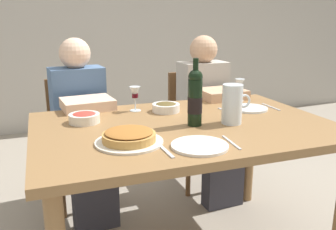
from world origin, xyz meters
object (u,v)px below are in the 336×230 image
at_px(dining_table, 185,141).
at_px(olive_bowl, 166,107).
at_px(dinner_plate_left_setting, 249,108).
at_px(dinner_plate_right_setting, 200,146).
at_px(diner_left, 83,125).
at_px(chair_right, 195,120).
at_px(diner_right, 209,113).
at_px(baked_tart, 129,137).
at_px(wine_bottle, 195,98).
at_px(wine_glass_left_diner, 240,85).
at_px(wine_glass_right_diner, 135,94).
at_px(chair_left, 77,132).
at_px(salad_bowl, 84,117).
at_px(water_pitcher, 232,106).

height_order(dining_table, olive_bowl, olive_bowl).
relative_size(dinner_plate_left_setting, dinner_plate_right_setting, 0.88).
height_order(diner_left, chair_right, diner_left).
bearing_deg(diner_right, baked_tart, 43.83).
bearing_deg(baked_tart, wine_bottle, 21.86).
distance_m(olive_bowl, wine_glass_left_diner, 0.56).
relative_size(wine_glass_left_diner, wine_glass_right_diner, 0.99).
height_order(wine_glass_right_diner, diner_right, diner_right).
bearing_deg(wine_glass_left_diner, dining_table, -145.06).
bearing_deg(diner_left, chair_left, -90.95).
distance_m(salad_bowl, olive_bowl, 0.47).
height_order(dining_table, diner_left, diner_left).
bearing_deg(wine_glass_right_diner, diner_right, 25.27).
xyz_separation_m(water_pitcher, dinner_plate_right_setting, (-0.30, -0.26, -0.08)).
bearing_deg(wine_glass_left_diner, dinner_plate_left_setting, -105.79).
relative_size(wine_bottle, olive_bowl, 2.13).
xyz_separation_m(dinner_plate_right_setting, chair_right, (0.52, 1.20, -0.27)).
bearing_deg(diner_left, water_pitcher, 127.28).
relative_size(wine_glass_left_diner, chair_left, 0.16).
relative_size(wine_glass_left_diner, dinner_plate_left_setting, 0.67).
xyz_separation_m(dining_table, diner_left, (-0.44, 0.65, -0.05)).
xyz_separation_m(wine_glass_left_diner, diner_left, (-0.97, 0.28, -0.24)).
bearing_deg(salad_bowl, wine_bottle, -24.16).
bearing_deg(olive_bowl, chair_left, 126.01).
distance_m(baked_tart, dinner_plate_left_setting, 0.87).
bearing_deg(baked_tart, chair_left, 96.51).
distance_m(water_pitcher, dinner_plate_right_setting, 0.41).
xyz_separation_m(water_pitcher, dinner_plate_left_setting, (0.24, 0.22, -0.08)).
relative_size(wine_glass_left_diner, chair_right, 0.16).
bearing_deg(water_pitcher, dining_table, 163.13).
relative_size(wine_glass_right_diner, diner_left, 0.12).
height_order(wine_glass_right_diner, dinner_plate_left_setting, wine_glass_right_diner).
bearing_deg(dinner_plate_right_setting, wine_glass_right_diner, 98.41).
xyz_separation_m(wine_glass_left_diner, chair_right, (-0.09, 0.50, -0.36)).
relative_size(olive_bowl, diner_left, 0.14).
distance_m(olive_bowl, chair_left, 0.82).
height_order(wine_bottle, chair_left, wine_bottle).
relative_size(salad_bowl, chair_right, 0.18).
xyz_separation_m(water_pitcher, wine_glass_right_diner, (-0.40, 0.41, 0.01)).
height_order(baked_tart, dinner_plate_right_setting, baked_tart).
height_order(baked_tart, wine_glass_right_diner, wine_glass_right_diner).
bearing_deg(wine_bottle, diner_right, 58.13).
relative_size(diner_left, diner_right, 1.00).
bearing_deg(diner_left, chair_right, -171.49).
xyz_separation_m(wine_bottle, baked_tart, (-0.37, -0.15, -0.11)).
distance_m(wine_bottle, olive_bowl, 0.33).
xyz_separation_m(salad_bowl, chair_right, (0.92, 0.68, -0.29)).
distance_m(salad_bowl, dinner_plate_left_setting, 0.95).
bearing_deg(dinner_plate_right_setting, wine_glass_left_diner, 49.40).
bearing_deg(diner_right, dinner_plate_right_setting, 59.25).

